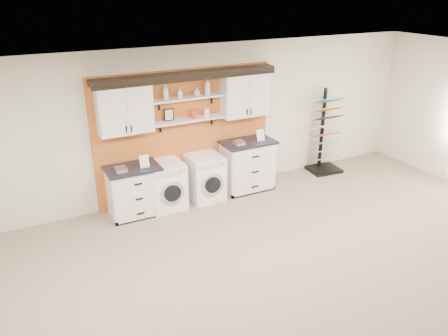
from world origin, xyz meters
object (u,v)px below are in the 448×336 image
base_cabinet_left (134,191)px  dryer (205,177)px  base_cabinet_right (247,165)px  washer (166,185)px  sample_rack (325,146)px

base_cabinet_left → dryer: bearing=-0.1°
base_cabinet_right → washer: 1.68m
base_cabinet_left → dryer: (1.35, -0.00, -0.02)m
base_cabinet_right → sample_rack: (1.94, 0.04, 0.06)m
dryer → sample_rack: size_ratio=0.48×
base_cabinet_right → dryer: 0.91m
base_cabinet_right → washer: (-1.68, -0.00, -0.07)m
dryer → sample_rack: sample_rack is taller
base_cabinet_right → base_cabinet_left: bearing=180.0°
dryer → washer: bearing=180.0°
dryer → sample_rack: (2.84, 0.04, 0.13)m
sample_rack → base_cabinet_right: bearing=-173.9°
base_cabinet_right → washer: bearing=-179.9°
base_cabinet_right → sample_rack: bearing=1.1°
base_cabinet_left → washer: (0.58, -0.00, -0.02)m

